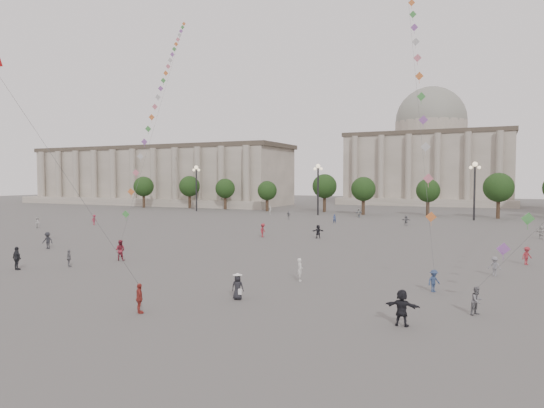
% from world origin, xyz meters
% --- Properties ---
extents(ground, '(360.00, 360.00, 0.00)m').
position_xyz_m(ground, '(0.00, 0.00, 0.00)').
color(ground, '#504E4B').
rests_on(ground, ground).
extents(hall_west, '(84.00, 26.22, 17.20)m').
position_xyz_m(hall_west, '(-75.00, 93.89, 8.43)').
color(hall_west, gray).
rests_on(hall_west, ground).
extents(hall_central, '(48.30, 34.30, 35.50)m').
position_xyz_m(hall_central, '(0.00, 129.22, 14.23)').
color(hall_central, gray).
rests_on(hall_central, ground).
extents(tree_row, '(137.12, 5.12, 8.00)m').
position_xyz_m(tree_row, '(0.00, 78.00, 5.39)').
color(tree_row, '#332219').
rests_on(tree_row, ground).
extents(lamp_post_far_west, '(2.00, 0.90, 10.65)m').
position_xyz_m(lamp_post_far_west, '(-45.00, 70.00, 7.35)').
color(lamp_post_far_west, '#262628').
rests_on(lamp_post_far_west, ground).
extents(lamp_post_mid_west, '(2.00, 0.90, 10.65)m').
position_xyz_m(lamp_post_mid_west, '(-15.00, 70.00, 7.35)').
color(lamp_post_mid_west, '#262628').
rests_on(lamp_post_mid_west, ground).
extents(lamp_post_mid_east, '(2.00, 0.90, 10.65)m').
position_xyz_m(lamp_post_mid_east, '(15.00, 70.00, 7.35)').
color(lamp_post_mid_east, '#262628').
rests_on(lamp_post_mid_east, ground).
extents(person_crowd_0, '(0.92, 0.43, 1.53)m').
position_xyz_m(person_crowd_0, '(-5.83, 68.00, 0.77)').
color(person_crowd_0, '#345375').
rests_on(person_crowd_0, ground).
extents(person_crowd_1, '(1.01, 1.05, 1.70)m').
position_xyz_m(person_crowd_1, '(-45.33, 27.02, 0.85)').
color(person_crowd_1, beige).
rests_on(person_crowd_1, ground).
extents(person_crowd_2, '(0.67, 1.11, 1.68)m').
position_xyz_m(person_crowd_2, '(-41.26, 34.47, 0.84)').
color(person_crowd_2, '#9A2A3F').
rests_on(person_crowd_2, ground).
extents(person_crowd_3, '(1.78, 0.59, 1.91)m').
position_xyz_m(person_crowd_3, '(14.31, -0.00, 0.96)').
color(person_crowd_3, black).
rests_on(person_crowd_3, ground).
extents(person_crowd_4, '(1.64, 1.47, 1.81)m').
position_xyz_m(person_crowd_4, '(-5.83, 68.00, 0.90)').
color(person_crowd_4, '#AFB0AB').
rests_on(person_crowd_4, ground).
extents(person_crowd_6, '(1.09, 0.79, 1.52)m').
position_xyz_m(person_crowd_6, '(18.61, 16.13, 0.76)').
color(person_crowd_6, slate).
rests_on(person_crowd_6, ground).
extents(person_crowd_7, '(1.60, 1.07, 1.65)m').
position_xyz_m(person_crowd_7, '(23.84, 44.07, 0.83)').
color(person_crowd_7, beige).
rests_on(person_crowd_7, ground).
extents(person_crowd_8, '(1.16, 1.15, 1.60)m').
position_xyz_m(person_crowd_8, '(21.16, 22.71, 0.80)').
color(person_crowd_8, maroon).
rests_on(person_crowd_8, ground).
extents(person_crowd_10, '(0.61, 0.77, 1.85)m').
position_xyz_m(person_crowd_10, '(-25.01, 68.00, 0.92)').
color(person_crowd_10, silver).
rests_on(person_crowd_10, ground).
extents(person_crowd_12, '(1.59, 0.75, 1.65)m').
position_xyz_m(person_crowd_12, '(5.43, 55.00, 0.82)').
color(person_crowd_12, slate).
rests_on(person_crowd_12, ground).
extents(person_crowd_13, '(0.63, 0.74, 1.71)m').
position_xyz_m(person_crowd_13, '(5.52, 7.99, 0.85)').
color(person_crowd_13, silver).
rests_on(person_crowd_13, ground).
extents(person_crowd_16, '(0.91, 0.44, 1.50)m').
position_xyz_m(person_crowd_16, '(-16.73, 58.40, 0.75)').
color(person_crowd_16, slate).
rests_on(person_crowd_16, ground).
extents(person_crowd_17, '(0.68, 1.17, 1.79)m').
position_xyz_m(person_crowd_17, '(-8.78, 31.09, 0.90)').
color(person_crowd_17, maroon).
rests_on(person_crowd_17, ground).
extents(person_crowd_18, '(0.64, 0.50, 1.56)m').
position_xyz_m(person_crowd_18, '(-6.24, 53.65, 0.78)').
color(person_crowd_18, navy).
rests_on(person_crowd_18, ground).
extents(person_crowd_19, '(1.31, 0.97, 1.81)m').
position_xyz_m(person_crowd_19, '(-25.38, 11.92, 0.91)').
color(person_crowd_19, '#232428').
rests_on(person_crowd_19, ground).
extents(person_crowd_20, '(1.57, 1.36, 1.71)m').
position_xyz_m(person_crowd_20, '(-1.89, 32.99, 0.86)').
color(person_crowd_20, black).
rests_on(person_crowd_20, ground).
extents(tourist_0, '(1.04, 0.95, 1.71)m').
position_xyz_m(tourist_0, '(0.49, -3.84, 0.85)').
color(tourist_0, '#9A312A').
rests_on(tourist_0, ground).
extents(tourist_1, '(1.21, 0.67, 1.95)m').
position_xyz_m(tourist_1, '(-17.44, 2.16, 0.97)').
color(tourist_1, black).
rests_on(tourist_1, ground).
extents(tourist_3, '(0.93, 0.77, 1.49)m').
position_xyz_m(tourist_3, '(-14.66, 5.02, 0.74)').
color(tourist_3, slate).
rests_on(tourist_3, ground).
extents(kite_flyer_0, '(1.10, 0.96, 1.93)m').
position_xyz_m(kite_flyer_0, '(-12.95, 9.40, 0.96)').
color(kite_flyer_0, maroon).
rests_on(kite_flyer_0, ground).
extents(kite_flyer_1, '(1.04, 1.11, 1.50)m').
position_xyz_m(kite_flyer_1, '(14.93, 8.54, 0.75)').
color(kite_flyer_1, navy).
rests_on(kite_flyer_1, ground).
extents(kite_flyer_2, '(0.93, 0.97, 1.58)m').
position_xyz_m(kite_flyer_2, '(17.75, 3.84, 0.79)').
color(kite_flyer_2, slate).
rests_on(kite_flyer_2, ground).
extents(hat_person, '(0.85, 0.63, 1.69)m').
position_xyz_m(hat_person, '(3.99, 1.23, 0.85)').
color(hat_person, black).
rests_on(hat_person, ground).
extents(kite_train_west, '(24.54, 44.19, 63.82)m').
position_xyz_m(kite_train_west, '(-25.92, 33.36, 21.86)').
color(kite_train_west, '#3F3F3F').
rests_on(kite_train_west, ground).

